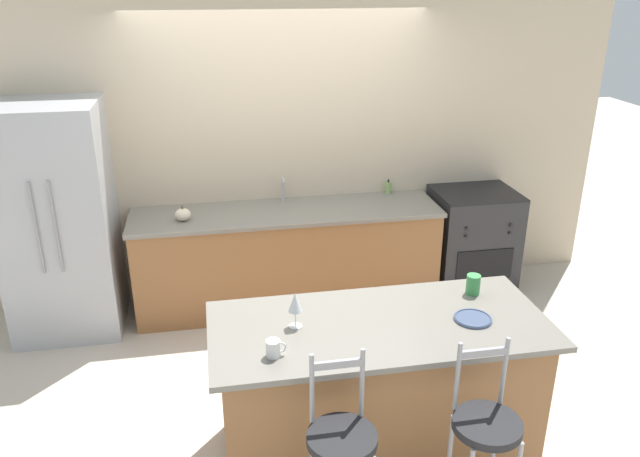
{
  "coord_description": "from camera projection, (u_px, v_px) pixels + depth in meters",
  "views": [
    {
      "loc": [
        -0.63,
        -4.57,
        2.76
      ],
      "look_at": [
        0.11,
        -0.6,
        1.11
      ],
      "focal_mm": 35.0,
      "sensor_mm": 36.0,
      "label": 1
    }
  ],
  "objects": [
    {
      "name": "sink_faucet",
      "position": [
        283.0,
        187.0,
        5.47
      ],
      "size": [
        0.02,
        0.13,
        0.22
      ],
      "color": "#ADAFB5",
      "rests_on": "back_counter"
    },
    {
      "name": "back_counter",
      "position": [
        287.0,
        256.0,
        5.5
      ],
      "size": [
        2.64,
        0.71,
        0.89
      ],
      "color": "#936038",
      "rests_on": "ground_plane"
    },
    {
      "name": "oven_range",
      "position": [
        472.0,
        240.0,
        5.8
      ],
      "size": [
        0.73,
        0.64,
        0.94
      ],
      "color": "#28282B",
      "rests_on": "ground_plane"
    },
    {
      "name": "wine_glass",
      "position": [
        295.0,
        303.0,
        3.48
      ],
      "size": [
        0.08,
        0.08,
        0.21
      ],
      "color": "white",
      "rests_on": "kitchen_island"
    },
    {
      "name": "tumbler_cup",
      "position": [
        473.0,
        284.0,
        3.88
      ],
      "size": [
        0.09,
        0.09,
        0.13
      ],
      "color": "#3D934C",
      "rests_on": "kitchen_island"
    },
    {
      "name": "pumpkin_decoration",
      "position": [
        183.0,
        215.0,
        5.08
      ],
      "size": [
        0.13,
        0.13,
        0.12
      ],
      "color": "beige",
      "rests_on": "back_counter"
    },
    {
      "name": "refrigerator",
      "position": [
        59.0,
        221.0,
        4.95
      ],
      "size": [
        0.83,
        0.78,
        1.88
      ],
      "color": "#ADAFB5",
      "rests_on": "ground_plane"
    },
    {
      "name": "kitchen_island",
      "position": [
        377.0,
        388.0,
        3.74
      ],
      "size": [
        1.96,
        0.87,
        0.91
      ],
      "color": "#936038",
      "rests_on": "ground_plane"
    },
    {
      "name": "ground_plane",
      "position": [
        295.0,
        323.0,
        5.32
      ],
      "size": [
        18.0,
        18.0,
        0.0
      ],
      "primitive_type": "plane",
      "color": "beige"
    },
    {
      "name": "dinner_plate",
      "position": [
        473.0,
        318.0,
        3.61
      ],
      "size": [
        0.22,
        0.22,
        0.02
      ],
      "color": "#425170",
      "rests_on": "kitchen_island"
    },
    {
      "name": "wall_back",
      "position": [
        280.0,
        147.0,
        5.47
      ],
      "size": [
        6.0,
        0.07,
        2.7
      ],
      "color": "beige",
      "rests_on": "ground_plane"
    },
    {
      "name": "bar_stool_near",
      "position": [
        341.0,
        456.0,
        3.05
      ],
      "size": [
        0.35,
        0.35,
        1.1
      ],
      "color": "#99999E",
      "rests_on": "ground_plane"
    },
    {
      "name": "soap_bottle",
      "position": [
        388.0,
        188.0,
        5.71
      ],
      "size": [
        0.05,
        0.05,
        0.13
      ],
      "color": "#89B260",
      "rests_on": "back_counter"
    },
    {
      "name": "coffee_mug",
      "position": [
        274.0,
        348.0,
        3.25
      ],
      "size": [
        0.11,
        0.08,
        0.09
      ],
      "color": "white",
      "rests_on": "kitchen_island"
    },
    {
      "name": "bar_stool_far",
      "position": [
        484.0,
        442.0,
        3.14
      ],
      "size": [
        0.35,
        0.35,
        1.1
      ],
      "color": "#99999E",
      "rests_on": "ground_plane"
    }
  ]
}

